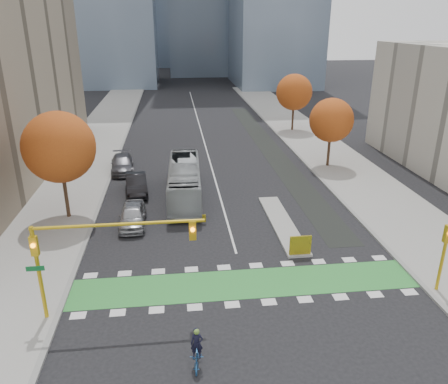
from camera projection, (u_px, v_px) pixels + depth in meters
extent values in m
plane|color=black|center=(249.00, 299.00, 23.76)|extent=(300.00, 300.00, 0.00)
cube|color=gray|center=(71.00, 182.00, 40.77)|extent=(7.00, 120.00, 0.15)
cube|color=gray|center=(348.00, 171.00, 43.68)|extent=(7.00, 120.00, 0.15)
cube|color=gray|center=(109.00, 181.00, 41.15)|extent=(0.30, 120.00, 0.16)
cube|color=gray|center=(315.00, 173.00, 43.30)|extent=(0.30, 120.00, 0.16)
cube|color=#2C8834|center=(245.00, 284.00, 25.15)|extent=(20.00, 3.00, 0.01)
cube|color=silver|center=(201.00, 130.00, 60.74)|extent=(0.15, 70.00, 0.01)
cube|color=black|center=(269.00, 147.00, 52.31)|extent=(2.50, 50.00, 0.01)
cube|color=gray|center=(282.00, 223.00, 32.48)|extent=(1.60, 10.00, 0.16)
cube|color=yellow|center=(300.00, 245.00, 27.78)|extent=(1.40, 0.12, 1.30)
cylinder|color=#332114|center=(65.00, 186.00, 32.60)|extent=(0.28, 0.28, 5.25)
sphere|color=#962E12|center=(59.00, 147.00, 31.51)|extent=(5.20, 5.20, 5.20)
cylinder|color=#332114|center=(329.00, 145.00, 44.56)|extent=(0.28, 0.28, 4.55)
sphere|color=#962E12|center=(331.00, 120.00, 43.61)|extent=(4.40, 4.40, 4.40)
cylinder|color=#332114|center=(293.00, 113.00, 59.35)|extent=(0.28, 0.28, 4.90)
sphere|color=#962E12|center=(294.00, 92.00, 58.32)|extent=(4.80, 4.80, 4.80)
cylinder|color=#BF9914|center=(39.00, 275.00, 21.22)|extent=(0.20, 0.20, 5.20)
cylinder|color=#BF9914|center=(119.00, 224.00, 20.73)|extent=(8.20, 0.16, 0.16)
cube|color=#BF9914|center=(34.00, 246.00, 20.63)|extent=(0.35, 0.28, 1.00)
sphere|color=orange|center=(33.00, 246.00, 20.43)|extent=(0.22, 0.22, 0.22)
cube|color=#BF9914|center=(193.00, 230.00, 21.29)|extent=(0.35, 0.28, 1.00)
sphere|color=orange|center=(193.00, 230.00, 21.09)|extent=(0.22, 0.22, 0.22)
cube|color=#0C5926|center=(35.00, 269.00, 20.63)|extent=(0.85, 0.04, 0.25)
cylinder|color=#BF9914|center=(442.00, 260.00, 23.70)|extent=(0.18, 0.18, 4.00)
cube|color=#BF9914|center=(448.00, 234.00, 23.11)|extent=(0.35, 0.28, 1.00)
imported|color=#205795|center=(197.00, 357.00, 19.04)|extent=(0.74, 1.71, 0.88)
imported|color=black|center=(197.00, 343.00, 18.77)|extent=(0.57, 0.41, 1.49)
sphere|color=#597F2D|center=(196.00, 332.00, 18.55)|extent=(0.25, 0.25, 0.25)
imported|color=#9DA2A4|center=(184.00, 181.00, 36.80)|extent=(2.96, 11.08, 3.06)
imported|color=#9C9DA2|center=(133.00, 215.00, 32.11)|extent=(1.93, 4.68, 1.59)
imported|color=black|center=(136.00, 184.00, 38.14)|extent=(2.31, 5.14, 1.64)
imported|color=#525257|center=(122.00, 164.00, 43.70)|extent=(2.70, 5.57, 1.56)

